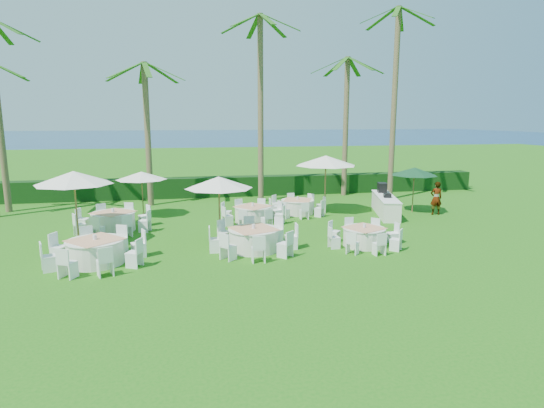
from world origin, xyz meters
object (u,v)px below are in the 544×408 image
(banquet_table_a, at_px, (96,251))
(banquet_table_b, at_px, (254,239))
(banquet_table_f, at_px, (297,206))
(umbrella_b, at_px, (219,183))
(banquet_table_c, at_px, (364,236))
(banquet_table_e, at_px, (253,214))
(staff_person, at_px, (436,198))
(banquet_table_d, at_px, (114,221))
(umbrella_green, at_px, (414,171))
(umbrella_d, at_px, (326,161))
(umbrella_a, at_px, (74,178))
(buffet_table, at_px, (385,204))
(umbrella_c, at_px, (141,176))

(banquet_table_a, relative_size, banquet_table_b, 0.99)
(banquet_table_f, relative_size, umbrella_b, 1.11)
(banquet_table_c, height_order, banquet_table_e, banquet_table_e)
(banquet_table_c, bearing_deg, staff_person, 39.56)
(banquet_table_e, bearing_deg, banquet_table_d, -175.45)
(umbrella_b, height_order, umbrella_green, umbrella_b)
(banquet_table_a, xyz_separation_m, umbrella_d, (9.94, 6.55, 2.24))
(banquet_table_c, height_order, umbrella_d, umbrella_d)
(banquet_table_d, xyz_separation_m, staff_person, (15.36, 0.45, 0.41))
(banquet_table_a, xyz_separation_m, banquet_table_b, (5.38, 0.57, -0.00))
(banquet_table_a, height_order, banquet_table_f, banquet_table_a)
(umbrella_a, bearing_deg, umbrella_green, 12.36)
(umbrella_a, bearing_deg, banquet_table_b, -16.29)
(umbrella_green, bearing_deg, banquet_table_f, 173.22)
(banquet_table_e, bearing_deg, buffet_table, 4.32)
(banquet_table_d, distance_m, umbrella_green, 14.66)
(banquet_table_b, relative_size, umbrella_b, 1.25)
(banquet_table_a, bearing_deg, banquet_table_b, 6.05)
(banquet_table_d, xyz_separation_m, umbrella_c, (1.00, 2.68, 1.60))
(buffet_table, bearing_deg, banquet_table_c, -121.72)
(umbrella_a, xyz_separation_m, umbrella_b, (5.31, -0.62, -0.23))
(banquet_table_b, xyz_separation_m, banquet_table_c, (4.19, -0.20, -0.06))
(banquet_table_b, distance_m, umbrella_d, 7.85)
(umbrella_c, bearing_deg, banquet_table_b, -56.33)
(umbrella_d, relative_size, umbrella_green, 1.32)
(buffet_table, xyz_separation_m, staff_person, (2.45, -0.55, 0.33))
(banquet_table_a, distance_m, banquet_table_f, 10.73)
(buffet_table, bearing_deg, banquet_table_e, -175.68)
(banquet_table_e, bearing_deg, umbrella_c, 156.79)
(banquet_table_f, relative_size, umbrella_a, 1.01)
(umbrella_a, bearing_deg, umbrella_c, 67.92)
(umbrella_b, distance_m, staff_person, 11.58)
(banquet_table_a, relative_size, buffet_table, 0.78)
(banquet_table_b, xyz_separation_m, umbrella_c, (-4.48, 6.73, 1.60))
(banquet_table_e, distance_m, umbrella_c, 5.80)
(umbrella_c, relative_size, buffet_table, 0.59)
(banquet_table_c, bearing_deg, umbrella_c, 141.39)
(umbrella_c, relative_size, umbrella_d, 0.79)
(umbrella_c, bearing_deg, banquet_table_f, -5.64)
(umbrella_green, bearing_deg, umbrella_d, 171.03)
(banquet_table_f, bearing_deg, banquet_table_d, -167.36)
(banquet_table_f, relative_size, buffet_table, 0.70)
(umbrella_c, bearing_deg, umbrella_a, -112.08)
(staff_person, bearing_deg, umbrella_d, -11.35)
(banquet_table_d, distance_m, buffet_table, 12.95)
(banquet_table_b, height_order, umbrella_a, umbrella_a)
(buffet_table, distance_m, staff_person, 2.53)
(banquet_table_f, height_order, staff_person, staff_person)
(banquet_table_d, bearing_deg, umbrella_d, 10.89)
(buffet_table, relative_size, staff_person, 2.46)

